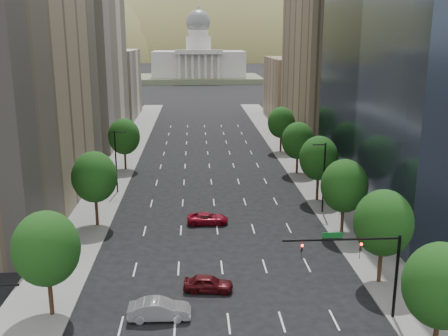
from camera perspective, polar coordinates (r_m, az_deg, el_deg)
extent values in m
cube|color=slate|center=(70.21, -13.91, -3.89)|extent=(6.00, 200.00, 0.15)
cube|color=slate|center=(71.27, 11.44, -3.47)|extent=(6.00, 200.00, 0.15)
cube|color=beige|center=(110.92, -15.39, 11.80)|extent=(14.00, 30.00, 35.00)
cube|color=beige|center=(143.86, -12.49, 9.07)|extent=(14.00, 26.00, 18.00)
cube|color=#8C7759|center=(109.22, 11.43, 10.68)|extent=(14.00, 30.00, 30.00)
cube|color=#8C7759|center=(141.86, 7.94, 8.80)|extent=(14.00, 26.00, 16.00)
cylinder|color=#382316|center=(39.91, 22.48, -16.48)|extent=(0.36, 0.36, 3.75)
ellipsoid|color=#103B11|center=(38.28, 23.00, -11.92)|extent=(5.20, 5.20, 5.98)
cylinder|color=#382316|center=(48.79, 16.94, -9.98)|extent=(0.36, 0.36, 4.00)
ellipsoid|color=#103B11|center=(47.39, 17.27, -5.83)|extent=(5.20, 5.20, 5.98)
cylinder|color=#382316|center=(59.35, 13.01, -5.33)|extent=(0.36, 0.36, 3.90)
ellipsoid|color=#103B11|center=(58.23, 13.21, -1.93)|extent=(5.20, 5.20, 5.98)
cylinder|color=#382316|center=(70.33, 10.33, -1.98)|extent=(0.36, 0.36, 4.10)
ellipsoid|color=#103B11|center=(69.36, 10.47, 1.08)|extent=(5.20, 5.20, 5.98)
cylinder|color=#382316|center=(83.56, 8.12, 0.63)|extent=(0.36, 0.36, 3.80)
ellipsoid|color=#103B11|center=(82.79, 8.20, 3.03)|extent=(5.20, 5.20, 5.98)
cylinder|color=#382316|center=(98.89, 6.32, 2.90)|extent=(0.36, 0.36, 4.00)
ellipsoid|color=#103B11|center=(98.21, 6.38, 5.05)|extent=(5.20, 5.20, 5.98)
cylinder|color=#382316|center=(43.91, -18.71, -12.97)|extent=(0.36, 0.36, 4.00)
ellipsoid|color=#103B11|center=(42.36, -19.12, -8.44)|extent=(5.20, 5.20, 5.98)
cylinder|color=#382316|center=(61.85, -13.97, -4.45)|extent=(0.36, 0.36, 4.15)
ellipsoid|color=#103B11|center=(60.73, -14.19, -0.97)|extent=(5.20, 5.20, 5.98)
cylinder|color=#382316|center=(86.58, -10.91, 1.05)|extent=(0.36, 0.36, 3.95)
ellipsoid|color=#103B11|center=(85.81, -11.03, 3.46)|extent=(5.20, 5.20, 5.98)
cylinder|color=black|center=(64.89, 11.02, -1.15)|extent=(0.20, 0.20, 9.00)
cylinder|color=black|center=(63.69, 10.50, 2.56)|extent=(1.60, 0.14, 0.14)
cylinder|color=black|center=(30.37, -23.26, -11.87)|extent=(1.60, 0.14, 0.14)
cylinder|color=black|center=(73.41, -11.90, 0.62)|extent=(0.20, 0.20, 9.00)
cylinder|color=black|center=(72.41, -11.45, 3.94)|extent=(1.60, 0.14, 0.14)
cylinder|color=black|center=(42.77, 18.57, -11.48)|extent=(0.24, 0.24, 7.00)
cylinder|color=black|center=(40.02, 12.90, -7.73)|extent=(9.00, 0.18, 0.18)
imported|color=black|center=(40.66, 14.91, -8.34)|extent=(0.18, 0.22, 1.10)
imported|color=black|center=(39.52, 8.62, -8.67)|extent=(0.18, 0.22, 1.10)
sphere|color=#FF0C07|center=(40.43, 15.00, -8.17)|extent=(0.20, 0.20, 0.20)
sphere|color=#FF0C07|center=(39.28, 8.69, -8.51)|extent=(0.20, 0.20, 0.20)
cube|color=#0C591E|center=(39.71, 11.95, -7.31)|extent=(1.60, 0.06, 0.45)
cube|color=#596647|center=(256.34, -2.81, 9.87)|extent=(60.00, 40.00, 2.50)
cube|color=silver|center=(255.86, -2.83, 11.49)|extent=(44.00, 26.00, 12.00)
cube|color=silver|center=(241.63, -2.81, 12.74)|extent=(22.00, 4.00, 2.00)
cylinder|color=silver|center=(255.55, -2.85, 13.62)|extent=(12.00, 12.00, 7.00)
cylinder|color=silver|center=(255.53, -2.87, 14.74)|extent=(9.60, 9.60, 3.00)
sphere|color=slate|center=(255.61, -2.88, 15.88)|extent=(11.60, 11.60, 11.60)
cylinder|color=silver|center=(255.82, -2.90, 17.19)|extent=(1.80, 1.80, 2.50)
ellipsoid|color=olive|center=(584.59, -17.10, 8.44)|extent=(380.00, 342.00, 190.00)
ellipsoid|color=olive|center=(610.33, 0.69, 8.47)|extent=(440.00, 396.00, 240.00)
ellipsoid|color=olive|center=(681.93, 15.04, 9.21)|extent=(360.00, 324.00, 200.00)
imported|color=#460B0F|center=(45.89, -1.76, -12.69)|extent=(4.48, 2.23, 1.47)
imported|color=#A5A5AA|center=(42.16, -7.18, -15.31)|extent=(4.94, 1.74, 1.63)
imported|color=maroon|center=(61.17, -1.82, -5.62)|extent=(4.87, 2.25, 1.35)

